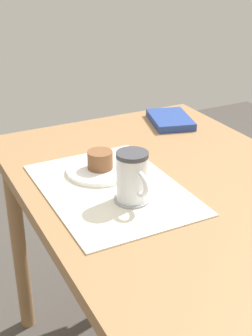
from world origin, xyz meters
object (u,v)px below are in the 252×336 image
Objects in this scene: coffee_mug at (133,176)px; small_book at (170,120)px; dining_table at (172,213)px; pastry at (100,160)px; pastry_plate at (100,170)px.

small_book is (-0.41, 0.36, -0.06)m from coffee_mug.
coffee_mug reaches higher than dining_table.
pastry is (-0.13, -0.15, 0.13)m from dining_table.
pastry is 0.44m from small_book.
pastry is at bearing -41.09° from small_book.
coffee_mug is at bearing 1.71° from pastry.
coffee_mug is at bearing -25.52° from small_book.
small_book is at bearing 138.85° from coffee_mug.
pastry_plate is 2.68× the size of pastry.
dining_table is 5.80× the size of pastry_plate.
pastry_plate is 0.03m from pastry.
pastry_plate is 1.52× the size of coffee_mug.
coffee_mug is (0.17, 0.01, 0.03)m from pastry.
pastry_plate is at bearing -178.29° from coffee_mug.
coffee_mug is (0.17, 0.01, 0.06)m from pastry_plate.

